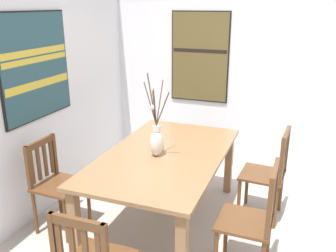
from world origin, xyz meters
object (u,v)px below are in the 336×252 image
Objects in this scene: painting_on_back_wall at (35,66)px; chair_2 at (252,219)px; dining_table at (165,163)px; painting_on_side_wall at (200,57)px; centerpiece_vase at (156,139)px; chair_1 at (55,183)px; chair_3 at (268,172)px.

chair_2 is at bearing -97.71° from painting_on_back_wall.
dining_table is 1.62× the size of painting_on_side_wall.
centerpiece_vase is at bearing 144.52° from dining_table.
chair_1 is 2.40m from painting_on_side_wall.
centerpiece_vase is at bearing -177.62° from painting_on_side_wall.
painting_on_back_wall is (-0.60, 2.22, 1.03)m from chair_3.
centerpiece_vase is 1.20m from chair_3.
painting_on_back_wall is (0.30, 0.33, 1.05)m from chair_1.
painting_on_back_wall is at bearing 146.22° from painting_on_side_wall.
painting_on_side_wall reaches higher than chair_1.
centerpiece_vase is 1.38m from painting_on_back_wall.
chair_1 is 1.14m from painting_on_back_wall.
dining_table is 1.02m from chair_2.
chair_3 is (0.90, -0.03, 0.00)m from chair_2.
chair_2 reaches higher than dining_table.
painting_on_back_wall is at bearing 105.21° from chair_3.
centerpiece_vase is 0.80× the size of chair_2.
chair_2 is (-0.37, -0.96, -0.41)m from centerpiece_vase.
dining_table is 2.07× the size of chair_1.
chair_2 is at bearing -110.91° from centerpiece_vase.
dining_table is 1.06m from chair_3.
painting_on_back_wall is (0.30, 2.19, 1.03)m from chair_2.
chair_3 is at bearing -136.83° from painting_on_side_wall.
chair_1 is 0.94× the size of chair_3.
centerpiece_vase is 0.76× the size of painting_on_back_wall.
chair_2 is 1.02× the size of chair_3.
dining_table is 1.56m from painting_on_back_wall.
chair_2 is 0.90m from chair_3.
painting_on_side_wall is at bearing -33.78° from painting_on_back_wall.
centerpiece_vase is 0.68× the size of painting_on_side_wall.
painting_on_back_wall reaches higher than chair_1.
chair_1 is at bearing -131.97° from painting_on_back_wall.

